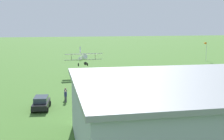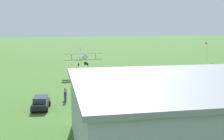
{
  "view_description": "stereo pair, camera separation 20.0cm",
  "coord_description": "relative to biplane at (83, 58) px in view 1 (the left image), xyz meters",
  "views": [
    {
      "loc": [
        15.24,
        59.32,
        10.62
      ],
      "look_at": [
        3.59,
        10.39,
        2.85
      ],
      "focal_mm": 47.54,
      "sensor_mm": 36.0,
      "label": 1
    },
    {
      "loc": [
        15.04,
        59.36,
        10.62
      ],
      "look_at": [
        3.59,
        10.39,
        2.85
      ],
      "focal_mm": 47.54,
      "sensor_mm": 36.0,
      "label": 2
    }
  ],
  "objects": [
    {
      "name": "ground_plane",
      "position": [
        -7.04,
        1.15,
        -3.8
      ],
      "size": [
        400.0,
        400.0,
        0.0
      ],
      "primitive_type": "plane",
      "color": "#3D6628"
    },
    {
      "name": "person_near_hangar_door",
      "position": [
        -15.23,
        20.99,
        -2.99
      ],
      "size": [
        0.46,
        0.46,
        1.63
      ],
      "color": "#3F3F47",
      "rests_on": "ground_plane"
    },
    {
      "name": "car_grey",
      "position": [
        0.5,
        22.48,
        -2.96
      ],
      "size": [
        2.09,
        4.16,
        1.62
      ],
      "color": "slate",
      "rests_on": "ground_plane"
    },
    {
      "name": "biplane",
      "position": [
        0.0,
        0.0,
        0.0
      ],
      "size": [
        7.8,
        7.01,
        3.89
      ],
      "color": "silver"
    },
    {
      "name": "windsock",
      "position": [
        -38.33,
        -17.67,
        1.05
      ],
      "size": [
        1.09,
        1.33,
        5.5
      ],
      "color": "silver",
      "rests_on": "ground_plane"
    },
    {
      "name": "car_black",
      "position": [
        8.49,
        23.06,
        -2.96
      ],
      "size": [
        2.52,
        4.57,
        1.63
      ],
      "color": "black",
      "rests_on": "ground_plane"
    },
    {
      "name": "person_crossing_taxiway",
      "position": [
        5.23,
        20.41,
        -2.96
      ],
      "size": [
        0.47,
        0.47,
        1.68
      ],
      "color": "#3F3F47",
      "rests_on": "ground_plane"
    },
    {
      "name": "person_beside_truck",
      "position": [
        5.11,
        18.93,
        -2.93
      ],
      "size": [
        0.39,
        0.39,
        1.73
      ],
      "color": "navy",
      "rests_on": "ground_plane"
    },
    {
      "name": "person_walking_on_apron",
      "position": [
        -7.66,
        22.57,
        -2.94
      ],
      "size": [
        0.53,
        0.53,
        1.72
      ],
      "color": "navy",
      "rests_on": "ground_plane"
    },
    {
      "name": "person_by_parked_cars",
      "position": [
        -5.3,
        20.27,
        -2.94
      ],
      "size": [
        0.43,
        0.43,
        1.7
      ],
      "color": "#3F3F47",
      "rests_on": "ground_plane"
    }
  ]
}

